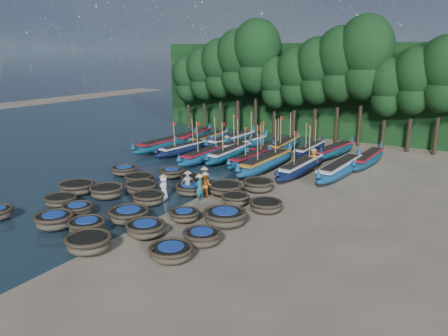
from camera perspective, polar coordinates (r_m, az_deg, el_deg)
The scene contains 63 objects.
ground at distance 29.38m, azimuth -2.16°, elevation -3.27°, with size 120.00×120.00×0.00m, color gray.
foliage_wall at distance 49.38m, azimuth 13.22°, elevation 9.80°, with size 40.00×3.00×10.00m, color black.
coracle_1 at distance 25.22m, azimuth -21.29°, elevation -6.37°, with size 2.10×2.10×0.82m.
coracle_2 at distance 23.93m, azimuth -17.47°, elevation -7.22°, with size 2.38×2.38×0.80m.
coracle_3 at distance 21.92m, azimuth -17.26°, elevation -9.30°, with size 2.46×2.46×0.82m.
coracle_4 at distance 20.40m, azimuth -6.93°, elevation -10.81°, with size 2.30×2.30×0.68m.
coracle_5 at distance 28.70m, azimuth -20.54°, elevation -3.95°, with size 2.23×2.23×0.65m.
coracle_6 at distance 26.75m, azimuth -18.56°, elevation -5.10°, with size 1.88×1.88×0.67m.
coracle_7 at distance 24.89m, azimuth -12.33°, elevation -5.99°, with size 2.71×2.71×0.79m.
coracle_8 at distance 22.94m, azimuth -10.22°, elevation -7.79°, with size 2.36×2.36×0.76m.
coracle_9 at distance 21.74m, azimuth -2.91°, elevation -8.95°, with size 2.16×2.16×0.72m.
coracle_10 at distance 30.65m, azimuth -18.65°, elevation -2.42°, with size 2.35×2.35×0.79m.
coracle_11 at distance 29.20m, azimuth -15.07°, elevation -2.96°, with size 2.25×2.25×0.81m.
coracle_12 at distance 27.46m, azimuth -9.84°, elevation -3.91°, with size 2.01×2.01×0.74m.
coracle_13 at distance 24.65m, azimuth -5.21°, elevation -6.12°, with size 1.72×1.72×0.64m.
coracle_14 at distance 23.97m, azimuth 0.11°, elevation -6.39°, with size 2.71×2.71×0.84m.
coracle_15 at distance 31.67m, azimuth -11.00°, elevation -1.41°, with size 2.36×2.36×0.71m.
coracle_16 at distance 29.53m, azimuth -10.67°, elevation -2.54°, with size 2.17×2.17×0.77m.
coracle_17 at distance 28.99m, azimuth -4.38°, elevation -2.75°, with size 2.24×2.24×0.68m.
coracle_18 at distance 27.01m, azimuth 1.49°, elevation -4.07°, with size 2.08×2.08×0.68m.
coracle_19 at distance 25.99m, azimuth 5.47°, elevation -4.91°, with size 2.37×2.37×0.70m.
coracle_20 at distance 34.24m, azimuth -12.89°, elevation -0.28°, with size 2.10×2.10×0.68m.
coracle_21 at distance 32.91m, azimuth -6.84°, elevation -0.62°, with size 1.88×1.88×0.69m.
coracle_22 at distance 31.27m, azimuth -4.26°, elevation -1.43°, with size 1.98×1.98×0.66m.
coracle_23 at distance 28.91m, azimuth 0.16°, elevation -2.67°, with size 2.36×2.36×0.76m.
coracle_24 at distance 29.61m, azimuth 4.46°, elevation -2.23°, with size 2.11×2.11×0.80m.
long_boat_1 at distance 42.17m, azimuth -7.49°, elevation 3.17°, with size 2.27×9.04×1.60m.
long_boat_2 at distance 40.42m, azimuth -5.22°, elevation 2.56°, with size 2.12×7.40×3.16m.
long_boat_3 at distance 37.77m, azimuth -2.27°, elevation 1.83°, with size 1.63×8.57×3.64m.
long_boat_4 at distance 38.18m, azimuth 0.82°, elevation 1.95°, with size 1.65×8.24×3.50m.
long_boat_5 at distance 36.81m, azimuth 3.80°, elevation 1.38°, with size 1.69×7.89×3.35m.
long_boat_6 at distance 34.95m, azimuth 5.53°, elevation 0.74°, with size 1.91×9.20×3.91m.
long_boat_7 at distance 34.16m, azimuth 10.01°, elevation 0.16°, with size 1.84×8.54×3.63m.
long_boat_8 at distance 34.26m, azimuth 14.94°, elevation -0.04°, with size 2.07×9.00×1.59m.
long_boat_9 at distance 45.85m, azimuth -3.95°, elevation 4.17°, with size 2.72×8.31×1.48m.
long_boat_10 at distance 44.89m, azimuth -1.92°, elevation 3.88°, with size 1.38×7.48×1.32m.
long_boat_11 at distance 43.37m, azimuth 1.05°, elevation 3.63°, with size 1.96×9.09×1.60m.
long_boat_12 at distance 41.63m, azimuth 2.46°, elevation 3.07°, with size 2.47×8.44×3.61m.
long_boat_13 at distance 40.68m, azimuth 6.09°, elevation 2.62°, with size 2.34×7.40×3.17m.
long_boat_14 at distance 41.97m, azimuth 7.92°, elevation 3.02°, with size 1.95×8.20×3.49m.
long_boat_15 at distance 40.81m, azimuth 11.14°, elevation 2.44°, with size 1.35×7.28×3.09m.
long_boat_16 at distance 40.38m, azimuth 14.12°, elevation 2.20°, with size 2.50×8.07×1.43m.
long_boat_17 at distance 38.23m, azimuth 18.27°, elevation 1.16°, with size 1.74×8.01×1.41m.
fisherman_0 at distance 28.11m, azimuth -7.88°, elevation -2.43°, with size 0.76×0.91×1.79m.
fisherman_1 at distance 27.60m, azimuth -3.23°, elevation -2.45°, with size 0.53×0.69×1.90m.
fisherman_2 at distance 28.07m, azimuth -2.46°, elevation -2.25°, with size 0.99×0.89×1.88m.
fisherman_3 at distance 29.22m, azimuth -2.55°, elevation -1.55°, with size 1.20×1.25×1.91m.
fisherman_4 at distance 29.02m, azimuth -4.73°, elevation -1.83°, with size 0.88×0.89×1.71m.
fisherman_5 at distance 40.29m, azimuth 0.36°, elevation 3.09°, with size 1.39×1.43×1.83m.
fisherman_6 at distance 35.43m, azimuth 11.58°, elevation 1.16°, with size 0.95×0.78×1.88m.
tree_0 at distance 53.54m, azimuth -4.77°, elevation 11.57°, with size 3.68×3.68×8.68m.
tree_1 at distance 52.18m, azimuth -2.69°, elevation 12.26°, with size 4.09×4.09×9.65m.
tree_2 at distance 50.90m, azimuth -0.50°, elevation 12.96°, with size 4.51×4.51×10.63m.
tree_3 at distance 49.70m, azimuth 1.82°, elevation 13.68°, with size 4.92×4.92×11.60m.
tree_4 at distance 48.60m, azimuth 4.26°, elevation 14.41°, with size 5.34×5.34×12.58m.
tree_5 at distance 47.70m, azimuth 6.70°, elevation 11.09°, with size 3.68×3.68×8.68m.
tree_6 at distance 46.74m, azimuth 9.34°, elevation 11.74°, with size 4.09×4.09×9.65m.
tree_7 at distance 45.89m, azimuth 12.09°, elevation 12.39°, with size 4.51×4.51×10.63m.
tree_8 at distance 45.15m, azimuth 14.96°, elevation 13.04°, with size 4.92×4.92×11.60m.
tree_9 at distance 44.52m, azimuth 17.93°, elevation 13.67°, with size 5.34×5.34×12.58m.
tree_10 at distance 44.15m, azimuth 20.57°, elevation 9.92°, with size 3.68×3.68×8.68m.
tree_11 at distance 43.72m, azimuth 23.65°, elevation 10.47°, with size 4.09×4.09×9.65m.
tree_12 at distance 43.42m, azimuth 26.79°, elevation 11.00°, with size 4.51×4.51×10.63m.
Camera 1 is at (15.44, -23.21, 9.30)m, focal length 35.00 mm.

